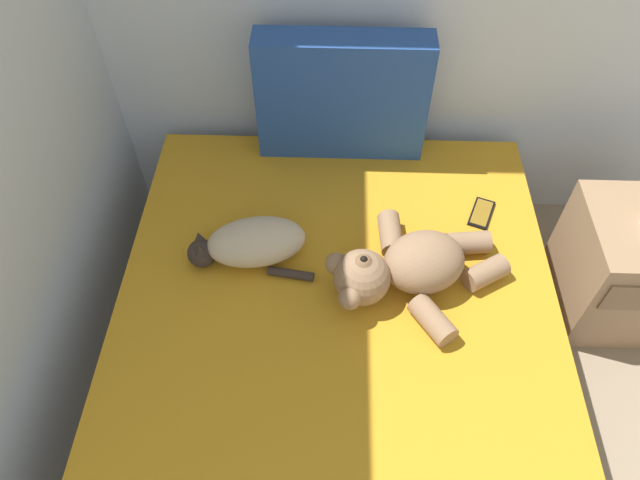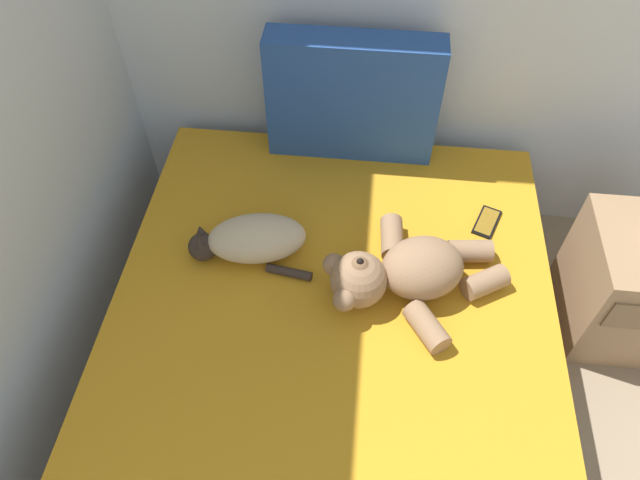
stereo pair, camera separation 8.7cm
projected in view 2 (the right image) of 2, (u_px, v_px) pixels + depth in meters
bed at (328, 380)px, 2.01m from camera, size 1.53×2.03×0.48m
patterned_cushion at (352, 98)px, 2.20m from camera, size 0.65×0.14×0.51m
cat at (251, 240)px, 2.00m from camera, size 0.44×0.25×0.15m
teddy_bear at (404, 273)px, 1.89m from camera, size 0.63×0.52×0.20m
cell_phone at (487, 222)px, 2.14m from camera, size 0.12×0.16×0.01m
nightstand at (634, 285)px, 2.24m from camera, size 0.44×0.48×0.52m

